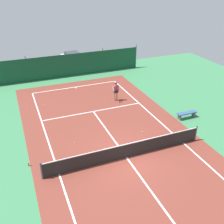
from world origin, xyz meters
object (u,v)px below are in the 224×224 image
Objects in this scene: tennis_ball_near_player at (142,132)px; parked_car at (73,60)px; tennis_player at (116,90)px; water_bottle at (29,164)px; tennis_net at (127,151)px; tennis_ball_by_sideline at (44,105)px; courtside_bench at (187,114)px; tennis_ball_midcourt at (75,143)px.

tennis_ball_near_player is 15.88m from parked_car.
tennis_player reaches higher than water_bottle.
tennis_ball_by_sideline is at bearing 110.94° from tennis_net.
tennis_ball_near_player is 0.28× the size of water_bottle.
parked_car is (-1.08, 10.41, -0.12)m from tennis_player.
parked_car is at bearing 67.27° from water_bottle.
courtside_bench is 11.98m from water_bottle.
tennis_ball_by_sideline is at bearing -3.03° from tennis_player.
tennis_net reaches higher than water_bottle.
courtside_bench is (4.06, 0.52, 0.34)m from tennis_ball_near_player.
tennis_net reaches higher than tennis_ball_midcourt.
courtside_bench reaches higher than tennis_ball_by_sideline.
tennis_ball_near_player is 1.00× the size of tennis_ball_by_sideline.
tennis_net is 2.35× the size of parked_car.
tennis_ball_by_sideline is at bearing 146.93° from courtside_bench.
tennis_ball_midcourt is 0.28× the size of water_bottle.
tennis_ball_near_player is 0.04× the size of courtside_bench.
water_bottle is (-8.06, -6.24, -0.84)m from tennis_player.
tennis_player is 5.51m from tennis_ball_near_player.
water_bottle is (-3.06, -1.21, 0.09)m from tennis_ball_midcourt.
tennis_net is at bearing -156.59° from courtside_bench.
tennis_player is at bearing 37.76° from water_bottle.
courtside_bench is at bearing 7.31° from tennis_ball_near_player.
tennis_ball_by_sideline is 0.02× the size of parked_car.
tennis_player is at bearing 72.09° from tennis_net.
courtside_bench is at bearing 23.41° from tennis_net.
parked_car reaches higher than water_bottle.
parked_car is 2.69× the size of courtside_bench.
tennis_ball_by_sideline is (-5.74, 6.90, 0.00)m from tennis_ball_near_player.
tennis_net is 153.33× the size of tennis_ball_midcourt.
tennis_player is at bearing 87.69° from tennis_ball_near_player.
parked_car reaches higher than tennis_ball_near_player.
tennis_net is 18.10m from parked_car.
tennis_net is 9.77m from tennis_ball_by_sideline.
tennis_net is at bearing -14.03° from water_bottle.
water_bottle is (-5.59, 1.40, -0.39)m from tennis_net.
tennis_ball_midcourt is 3.29m from water_bottle.
tennis_ball_near_player is 4.11m from courtside_bench.
tennis_ball_near_player and tennis_ball_midcourt have the same top height.
water_bottle is at bearing -105.26° from tennis_ball_by_sideline.
tennis_ball_near_player is (2.25, 2.21, -0.48)m from tennis_net.
tennis_player is 0.38× the size of parked_car.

